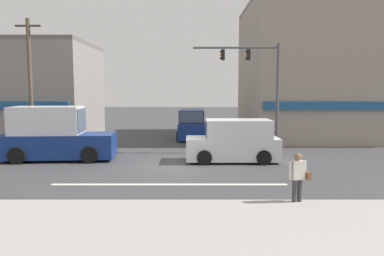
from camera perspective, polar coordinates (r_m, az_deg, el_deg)
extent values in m
plane|color=#3D3D3F|center=(17.85, -2.89, -5.78)|extent=(120.00, 120.00, 0.00)
cube|color=silver|center=(14.45, -3.57, -8.57)|extent=(9.00, 0.24, 0.01)
cube|color=#9E9993|center=(9.67, -5.44, -15.54)|extent=(40.00, 5.00, 0.16)
cube|color=gray|center=(31.33, -27.09, 4.80)|extent=(13.36, 8.16, 6.73)
cube|color=gray|center=(30.22, 17.89, 8.00)|extent=(10.06, 10.84, 9.74)
cube|color=#1E5184|center=(25.02, 21.61, 3.17)|extent=(9.56, 0.24, 0.50)
cube|color=slate|center=(30.84, 18.19, 17.36)|extent=(10.06, 10.84, 0.30)
cylinder|color=brown|center=(22.72, -23.48, 5.73)|extent=(0.22, 0.22, 7.47)
cube|color=#473828|center=(22.99, -23.83, 14.07)|extent=(1.40, 0.12, 0.10)
cylinder|color=brown|center=(24.81, 16.42, 7.29)|extent=(0.22, 0.22, 8.63)
cube|color=#473828|center=(25.23, 16.69, 16.20)|extent=(1.40, 0.12, 0.10)
cylinder|color=#47474C|center=(21.88, 12.79, 4.41)|extent=(0.18, 0.18, 6.20)
cylinder|color=#47474C|center=(21.63, 6.60, 12.07)|extent=(4.80, 0.20, 0.12)
cube|color=black|center=(21.68, 8.51, 10.97)|extent=(0.20, 0.24, 0.60)
sphere|color=black|center=(21.68, 8.20, 11.45)|extent=(0.12, 0.12, 0.12)
sphere|color=orange|center=(21.66, 8.19, 10.98)|extent=(0.12, 0.12, 0.12)
sphere|color=black|center=(21.64, 8.19, 10.50)|extent=(0.12, 0.12, 0.12)
cube|color=black|center=(21.53, 4.64, 11.05)|extent=(0.20, 0.24, 0.60)
sphere|color=black|center=(21.54, 4.32, 11.53)|extent=(0.12, 0.12, 0.12)
sphere|color=orange|center=(21.53, 4.32, 11.05)|extent=(0.12, 0.12, 0.12)
sphere|color=black|center=(21.51, 4.31, 10.57)|extent=(0.12, 0.12, 0.12)
cube|color=navy|center=(20.36, -19.69, -2.53)|extent=(5.72, 2.35, 1.20)
cube|color=silver|center=(20.37, -21.30, 1.10)|extent=(3.51, 2.11, 1.40)
cube|color=#475666|center=(19.92, -16.58, 1.16)|extent=(0.17, 1.75, 1.19)
cylinder|color=black|center=(20.97, -14.33, -3.04)|extent=(0.85, 0.29, 0.84)
cylinder|color=black|center=(19.03, -15.44, -3.97)|extent=(0.85, 0.29, 0.84)
cylinder|color=black|center=(21.87, -23.32, -2.98)|extent=(0.85, 0.29, 0.84)
cylinder|color=black|center=(20.03, -25.23, -3.84)|extent=(0.85, 0.29, 0.84)
cube|color=silver|center=(18.90, 6.04, -3.11)|extent=(4.60, 1.85, 1.10)
cube|color=silver|center=(18.80, 6.98, -0.09)|extent=(3.20, 1.81, 0.90)
cube|color=#475666|center=(18.67, 2.05, -0.10)|extent=(0.06, 1.66, 0.76)
cylinder|color=black|center=(17.94, 1.81, -4.54)|extent=(0.72, 0.20, 0.72)
cylinder|color=black|center=(19.75, 1.62, -3.58)|extent=(0.72, 0.20, 0.72)
cylinder|color=black|center=(18.27, 10.81, -4.46)|extent=(0.72, 0.20, 0.72)
cylinder|color=black|center=(20.05, 9.81, -3.52)|extent=(0.72, 0.20, 0.72)
cube|color=navy|center=(27.48, -0.11, -0.26)|extent=(1.95, 4.64, 1.10)
cube|color=navy|center=(27.69, -0.09, 1.86)|extent=(1.87, 3.24, 0.90)
cube|color=#475666|center=(26.08, -0.18, 1.61)|extent=(1.66, 0.10, 0.76)
cylinder|color=black|center=(26.09, 1.84, -1.26)|extent=(0.22, 0.72, 0.72)
cylinder|color=black|center=(26.14, -2.20, -1.25)|extent=(0.22, 0.72, 0.72)
cylinder|color=black|center=(28.93, 1.78, -0.56)|extent=(0.22, 0.72, 0.72)
cylinder|color=black|center=(28.97, -1.86, -0.55)|extent=(0.22, 0.72, 0.72)
cylinder|color=#333338|center=(12.10, 15.23, -9.55)|extent=(0.14, 0.14, 0.86)
cylinder|color=#333338|center=(12.19, 15.98, -9.46)|extent=(0.14, 0.14, 0.86)
cube|color=beige|center=(11.98, 15.70, -6.18)|extent=(0.40, 0.30, 0.58)
sphere|color=brown|center=(11.90, 15.75, -4.25)|extent=(0.22, 0.22, 0.22)
cylinder|color=beige|center=(11.86, 14.68, -6.27)|extent=(0.09, 0.09, 0.56)
cylinder|color=beige|center=(12.09, 16.70, -6.09)|extent=(0.09, 0.09, 0.56)
cube|color=brown|center=(12.14, 17.10, -6.90)|extent=(0.18, 0.30, 0.24)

